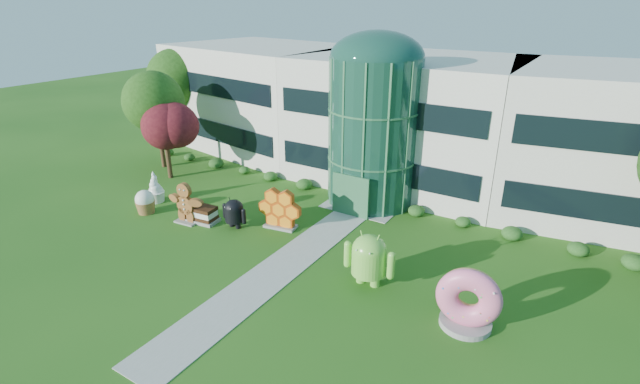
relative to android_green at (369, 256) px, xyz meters
The scene contains 14 objects.
ground 5.41m from the android_green, 151.54° to the right, with size 140.00×140.00×0.00m, color #215114.
building 16.48m from the android_green, 106.34° to the left, with size 46.00×15.00×9.30m, color beige, non-canonical shape.
atrium 11.08m from the android_green, 115.54° to the left, with size 6.00×6.00×9.80m, color #194738.
walkway 4.83m from the android_green, behind, with size 2.40×20.00×0.04m, color #9E9E93.
tree_red 20.73m from the android_green, 165.92° to the left, with size 4.00×4.00×6.00m, color #3F0C14, non-canonical shape.
trees_backdrop 11.77m from the android_green, 113.39° to the left, with size 52.00×8.00×8.40m, color #1C4010, non-canonical shape.
android_green is the anchor object (origin of this frame).
android_black 9.91m from the android_green, behind, with size 1.89×1.27×2.15m, color black, non-canonical shape.
donut 5.09m from the android_green, ahead, with size 2.79×1.34×2.91m, color #DC5378, non-canonical shape.
gingerbread 12.89m from the android_green, behind, with size 2.92×1.12×2.70m, color brown, non-canonical shape.
ice_cream_sandwich 12.34m from the android_green, behind, with size 2.35×1.18×1.05m, color black, non-canonical shape.
honeycomb 7.87m from the android_green, 160.28° to the left, with size 2.94×1.05×2.31m, color orange, non-canonical shape.
froyo 17.22m from the android_green, behind, with size 1.29×1.29×2.22m, color white, non-canonical shape.
cupcake 16.28m from the android_green, behind, with size 1.33×1.33×1.60m, color white, non-canonical shape.
Camera 1 is at (12.96, -15.46, 13.19)m, focal length 26.00 mm.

